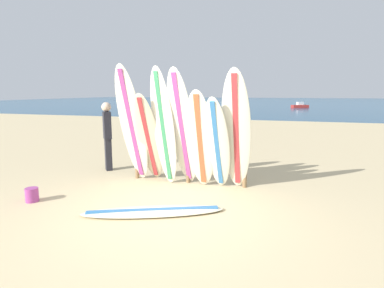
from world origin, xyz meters
TOP-DOWN VIEW (x-y plane):
  - ground_plane at (0.00, 0.00)m, footprint 120.00×120.00m
  - ocean_water at (0.00, 58.00)m, footprint 120.00×80.00m
  - surfboard_rack at (-0.30, 1.98)m, footprint 2.61×0.09m
  - surfboard_leaning_far_left at (-1.46, 1.62)m, footprint 0.64×0.91m
  - surfboard_leaning_left at (-1.11, 1.68)m, footprint 0.57×1.04m
  - surfboard_leaning_center_left at (-0.70, 1.55)m, footprint 0.57×0.73m
  - surfboard_leaning_center at (-0.30, 1.61)m, footprint 0.63×0.97m
  - surfboard_leaning_center_right at (0.09, 1.56)m, footprint 0.57×0.76m
  - surfboard_leaning_right at (0.45, 1.54)m, footprint 0.55×0.94m
  - surfboard_leaning_far_right at (0.82, 1.56)m, footprint 0.58×0.99m
  - surfboard_lying_on_sand at (-0.32, 0.10)m, footprint 2.41×1.43m
  - beachgoer_standing at (-2.61, 2.46)m, footprint 0.32×0.33m
  - small_boat_offshore at (3.36, 36.66)m, footprint 2.17×1.64m
  - sand_bucket at (-2.70, -0.02)m, footprint 0.23×0.23m

SIDE VIEW (x-z plane):
  - ground_plane at x=0.00m, z-range 0.00..0.00m
  - ocean_water at x=0.00m, z-range 0.00..0.01m
  - surfboard_lying_on_sand at x=-0.32m, z-range -0.01..0.08m
  - sand_bucket at x=-2.70m, z-range 0.00..0.26m
  - small_boat_offshore at x=3.36m, z-range -0.10..0.61m
  - surfboard_rack at x=-0.30m, z-range 0.15..1.22m
  - beachgoer_standing at x=-2.61m, z-range 0.09..1.84m
  - surfboard_leaning_right at x=0.45m, z-range 0.00..1.94m
  - surfboard_leaning_left at x=-1.11m, z-range 0.00..2.00m
  - surfboard_leaning_center_right at x=0.09m, z-range 0.00..2.07m
  - surfboard_leaning_far_right at x=0.82m, z-range 0.00..2.45m
  - surfboard_leaning_center at x=-0.30m, z-range 0.00..2.49m
  - surfboard_leaning_center_left at x=-0.70m, z-range 0.00..2.52m
  - surfboard_leaning_far_left at x=-1.46m, z-range 0.00..2.58m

